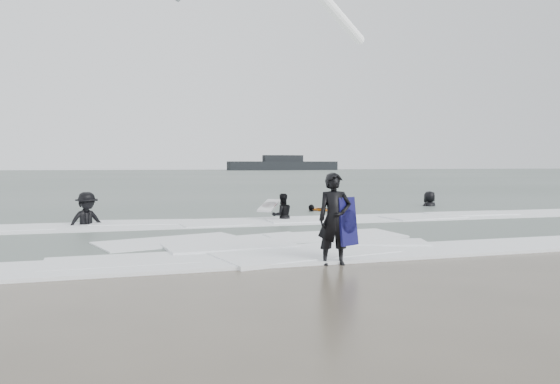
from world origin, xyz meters
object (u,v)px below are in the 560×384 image
object	(u,v)px
surfer_right_far	(429,207)
surfer_centre	(334,265)
surfer_wading	(282,222)
surfer_right_near	(312,213)
vessel_horizon	(283,165)
surfer_breaker	(87,227)

from	to	relation	value
surfer_right_far	surfer_centre	bearing A→B (deg)	36.57
surfer_wading	surfer_right_near	size ratio (longest dim) A/B	1.02
surfer_right_far	vessel_horizon	distance (m)	134.84
vessel_horizon	surfer_breaker	bearing A→B (deg)	-108.72
surfer_right_near	surfer_breaker	bearing A→B (deg)	-30.54
surfer_wading	vessel_horizon	xyz separation A→B (m)	(39.46, 135.32, 1.62)
surfer_centre	surfer_breaker	size ratio (longest dim) A/B	0.94
surfer_breaker	surfer_right_far	distance (m)	15.08
surfer_centre	surfer_wading	bearing A→B (deg)	87.35
surfer_breaker	surfer_right_far	world-z (taller)	surfer_breaker
surfer_right_far	vessel_horizon	xyz separation A→B (m)	(31.24, 131.16, 1.62)
surfer_centre	surfer_right_far	bearing A→B (deg)	57.99
surfer_breaker	vessel_horizon	world-z (taller)	vessel_horizon
surfer_wading	surfer_right_near	world-z (taller)	surfer_wading
surfer_right_near	surfer_centre	bearing A→B (deg)	24.19
surfer_right_near	vessel_horizon	xyz separation A→B (m)	(37.35, 132.32, 1.62)
surfer_right_far	surfer_breaker	bearing A→B (deg)	-0.14
surfer_wading	surfer_breaker	distance (m)	6.34
surfer_wading	surfer_right_far	distance (m)	9.21
vessel_horizon	surfer_right_near	bearing A→B (deg)	-105.76
surfer_centre	surfer_right_near	world-z (taller)	surfer_centre
surfer_right_near	surfer_right_far	distance (m)	6.22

